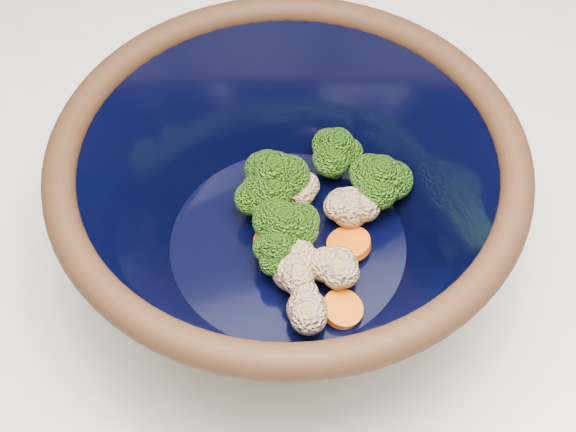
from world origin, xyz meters
TOP-DOWN VIEW (x-y plane):
  - mixing_bowl at (-0.07, 0.11)m, footprint 0.31×0.31m
  - vegetable_pile at (-0.06, 0.12)m, footprint 0.13×0.15m

SIDE VIEW (x-z plane):
  - vegetable_pile at x=-0.06m, z-range 0.93..0.98m
  - mixing_bowl at x=-0.07m, z-range 0.91..1.04m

